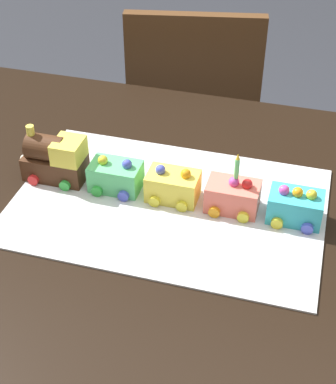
{
  "coord_description": "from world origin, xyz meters",
  "views": [
    {
      "loc": [
        0.18,
        -0.81,
        1.46
      ],
      "look_at": [
        -0.06,
        0.04,
        0.77
      ],
      "focal_mm": 54.94,
      "sensor_mm": 36.0,
      "label": 1
    }
  ],
  "objects": [
    {
      "name": "cake_car_gondola_coral",
      "position": [
        0.06,
        0.07,
        0.77
      ],
      "size": [
        0.1,
        0.08,
        0.07
      ],
      "color": "#F27260",
      "rests_on": "cake_board"
    },
    {
      "name": "cake_board",
      "position": [
        -0.06,
        0.04,
        0.74
      ],
      "size": [
        0.6,
        0.4,
        0.0
      ],
      "primitive_type": "cube",
      "color": "silver",
      "rests_on": "dining_table"
    },
    {
      "name": "birthday_candle",
      "position": [
        0.07,
        0.07,
        0.84
      ],
      "size": [
        0.01,
        0.01,
        0.05
      ],
      "color": "#66D872",
      "rests_on": "cake_car_gondola_coral"
    },
    {
      "name": "dining_table",
      "position": [
        0.0,
        0.0,
        0.63
      ],
      "size": [
        1.4,
        1.0,
        0.74
      ],
      "color": "black",
      "rests_on": "ground"
    },
    {
      "name": "cake_car_flatbed_lemon",
      "position": [
        -0.05,
        0.07,
        0.77
      ],
      "size": [
        0.1,
        0.08,
        0.07
      ],
      "color": "#F4E04C",
      "rests_on": "cake_board"
    },
    {
      "name": "cake_car_tanker_mint_green",
      "position": [
        -0.17,
        0.07,
        0.77
      ],
      "size": [
        0.1,
        0.08,
        0.07
      ],
      "color": "#59CC7A",
      "rests_on": "cake_board"
    },
    {
      "name": "cake_car_caboose_turquoise",
      "position": [
        0.18,
        0.07,
        0.77
      ],
      "size": [
        0.1,
        0.08,
        0.07
      ],
      "color": "#38B7C6",
      "rests_on": "cake_board"
    },
    {
      "name": "cake_locomotive",
      "position": [
        -0.3,
        0.07,
        0.79
      ],
      "size": [
        0.14,
        0.08,
        0.12
      ],
      "color": "#472816",
      "rests_on": "cake_board"
    },
    {
      "name": "chair",
      "position": [
        -0.19,
        0.83,
        0.47
      ],
      "size": [
        0.47,
        0.47,
        0.86
      ],
      "rotation": [
        0.0,
        0.0,
        3.34
      ],
      "color": "brown",
      "rests_on": "ground"
    }
  ]
}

